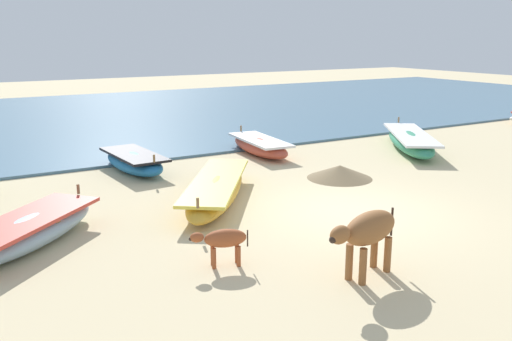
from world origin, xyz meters
name	(u,v)px	position (x,y,z in m)	size (l,w,h in m)	color
ground	(350,212)	(0.00, 0.00, 0.00)	(80.00, 80.00, 0.00)	beige
sea_water	(120,115)	(0.00, 16.66, 0.04)	(60.00, 20.00, 0.08)	slate
fishing_boat_0	(410,141)	(6.02, 4.15, 0.30)	(3.72, 4.68, 0.75)	#338C66
fishing_boat_2	(28,230)	(-6.25, 1.43, 0.29)	(3.25, 3.14, 0.74)	#8CA5B7
fishing_boat_3	(260,146)	(1.34, 6.04, 0.28)	(1.32, 3.35, 0.70)	#B74733
fishing_boat_4	(134,161)	(-2.84, 5.86, 0.29)	(1.28, 3.07, 0.73)	#1E669E
fishing_boat_6	(216,189)	(-2.08, 2.24, 0.28)	(3.58, 4.43, 0.71)	gold
cow_adult_brown	(368,231)	(-1.87, -2.63, 0.76)	(1.60, 0.73, 1.06)	brown
calf_near_rust	(223,240)	(-3.62, -1.13, 0.46)	(0.96, 0.48, 0.63)	#9E4C28
debris_pile_0	(340,172)	(1.63, 2.37, 0.18)	(1.74, 1.74, 0.35)	#7A6647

